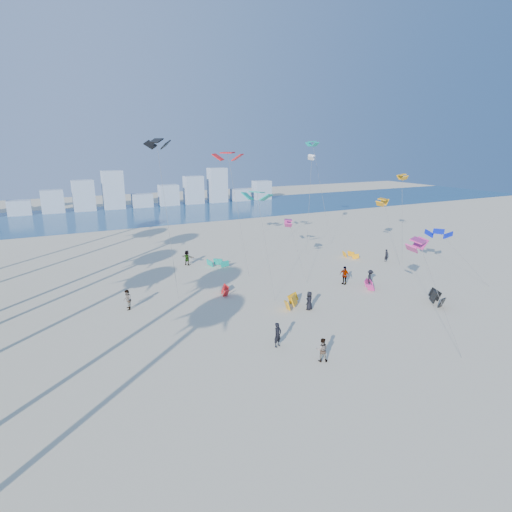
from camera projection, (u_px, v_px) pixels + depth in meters
name	position (u px, v px, depth m)	size (l,w,h in m)	color
ground	(341.00, 409.00, 22.93)	(220.00, 220.00, 0.00)	beige
ocean	(116.00, 216.00, 84.81)	(220.00, 220.00, 0.00)	navy
kitesurfer_near	(278.00, 335.00, 29.82)	(0.66, 0.43, 1.80)	black
kitesurfer_mid	(322.00, 350.00, 27.82)	(0.80, 0.62, 1.64)	gray
kitesurfers_far	(264.00, 275.00, 43.42)	(32.01, 19.60, 1.92)	black
grounded_kites	(325.00, 283.00, 42.34)	(21.37, 23.07, 1.02)	red
flying_kites	(315.00, 182.00, 45.68)	(33.22, 37.29, 14.94)	#D22E84
distant_skyline	(101.00, 196.00, 92.08)	(85.00, 3.00, 8.40)	#9EADBF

